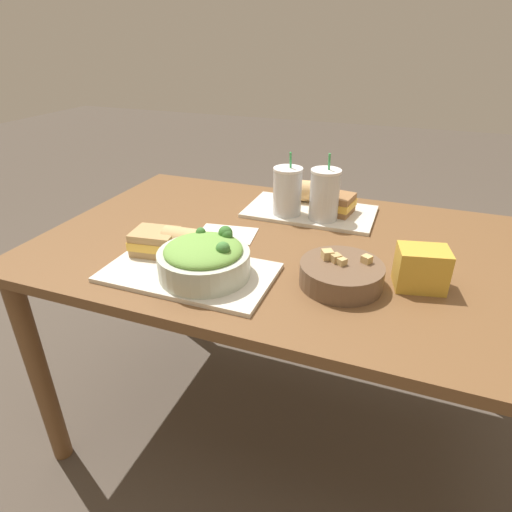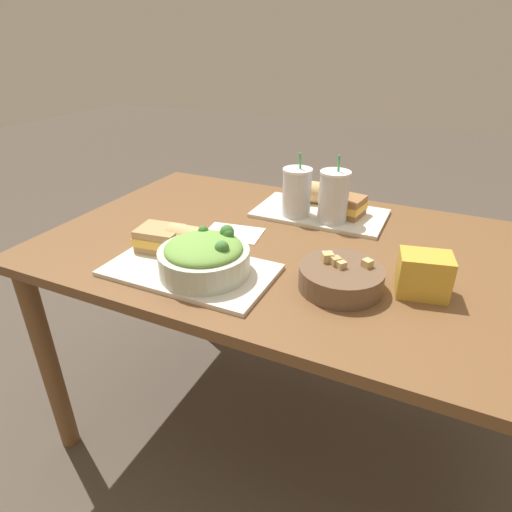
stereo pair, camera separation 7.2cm
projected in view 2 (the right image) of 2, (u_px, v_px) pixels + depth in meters
name	position (u px, v px, depth m)	size (l,w,h in m)	color
ground_plane	(286.00, 423.00, 1.61)	(12.00, 12.00, 0.00)	#4C4238
dining_table	(293.00, 271.00, 1.30)	(1.47, 0.92, 0.75)	brown
tray_near	(190.00, 270.00, 1.11)	(0.43, 0.25, 0.01)	beige
tray_far	(319.00, 213.00, 1.46)	(0.43, 0.25, 0.01)	beige
salad_bowl	(204.00, 256.00, 1.07)	(0.23, 0.23, 0.11)	beige
soup_bowl	(341.00, 277.00, 1.03)	(0.20, 0.20, 0.08)	brown
sandwich_near	(160.00, 238.00, 1.19)	(0.13, 0.11, 0.06)	tan
baguette_near	(188.00, 239.00, 1.18)	(0.11, 0.08, 0.08)	tan
sandwich_far	(345.00, 206.00, 1.42)	(0.14, 0.12, 0.06)	olive
baguette_far	(318.00, 192.00, 1.52)	(0.08, 0.08, 0.08)	tan
drink_cup_dark	(297.00, 194.00, 1.40)	(0.10, 0.10, 0.21)	silver
drink_cup_red	(333.00, 198.00, 1.35)	(0.10, 0.10, 0.22)	silver
chip_bag	(424.00, 275.00, 1.00)	(0.13, 0.11, 0.10)	gold
napkin_folded	(233.00, 233.00, 1.33)	(0.19, 0.15, 0.00)	silver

